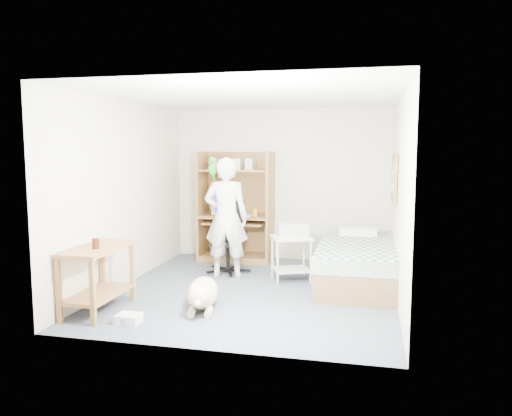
% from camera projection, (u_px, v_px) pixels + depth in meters
% --- Properties ---
extents(floor, '(4.00, 4.00, 0.00)m').
position_uv_depth(floor, '(254.00, 291.00, 6.54)').
color(floor, '#414C59').
rests_on(floor, ground).
extents(wall_back, '(3.60, 0.02, 2.50)m').
position_uv_depth(wall_back, '(281.00, 185.00, 8.33)').
color(wall_back, beige).
rests_on(wall_back, floor).
extents(wall_right, '(0.02, 4.00, 2.50)m').
position_uv_depth(wall_right, '(400.00, 199.00, 6.00)').
color(wall_right, beige).
rests_on(wall_right, floor).
extents(wall_left, '(0.02, 4.00, 2.50)m').
position_uv_depth(wall_left, '(126.00, 193.00, 6.79)').
color(wall_left, beige).
rests_on(wall_left, floor).
extents(ceiling, '(3.60, 4.00, 0.02)m').
position_uv_depth(ceiling, '(254.00, 97.00, 6.25)').
color(ceiling, white).
rests_on(ceiling, wall_back).
extents(computer_hutch, '(1.20, 0.63, 1.80)m').
position_uv_depth(computer_hutch, '(237.00, 211.00, 8.28)').
color(computer_hutch, brown).
rests_on(computer_hutch, floor).
extents(bed, '(1.02, 2.02, 0.66)m').
position_uv_depth(bed, '(357.00, 264.00, 6.82)').
color(bed, brown).
rests_on(bed, floor).
extents(side_desk, '(0.50, 1.00, 0.75)m').
position_uv_depth(side_desk, '(98.00, 269.00, 5.66)').
color(side_desk, brown).
rests_on(side_desk, floor).
extents(corkboard, '(0.04, 0.94, 0.66)m').
position_uv_depth(corkboard, '(394.00, 178.00, 6.85)').
color(corkboard, '#9B6D45').
rests_on(corkboard, wall_right).
extents(office_chair, '(0.59, 0.59, 1.04)m').
position_uv_depth(office_chair, '(229.00, 247.00, 7.53)').
color(office_chair, black).
rests_on(office_chair, floor).
extents(person, '(0.67, 0.47, 1.74)m').
position_uv_depth(person, '(226.00, 218.00, 7.16)').
color(person, silver).
rests_on(person, floor).
extents(parrot, '(0.13, 0.22, 0.35)m').
position_uv_depth(parrot, '(213.00, 167.00, 7.13)').
color(parrot, '#1B8313').
rests_on(parrot, person).
extents(dog, '(0.51, 1.10, 0.42)m').
position_uv_depth(dog, '(202.00, 293.00, 5.80)').
color(dog, beige).
rests_on(dog, floor).
extents(printer_cart, '(0.65, 0.59, 0.64)m').
position_uv_depth(printer_cart, '(291.00, 251.00, 6.99)').
color(printer_cart, silver).
rests_on(printer_cart, floor).
extents(printer, '(0.51, 0.46, 0.18)m').
position_uv_depth(printer, '(291.00, 230.00, 6.96)').
color(printer, '#A8A7A3').
rests_on(printer, printer_cart).
extents(crt_monitor, '(0.44, 0.47, 0.41)m').
position_uv_depth(crt_monitor, '(228.00, 202.00, 8.31)').
color(crt_monitor, beige).
rests_on(crt_monitor, computer_hutch).
extents(keyboard, '(0.45, 0.16, 0.03)m').
position_uv_depth(keyboard, '(231.00, 221.00, 8.16)').
color(keyboard, beige).
rests_on(keyboard, computer_hutch).
extents(pencil_cup, '(0.08, 0.08, 0.12)m').
position_uv_depth(pencil_cup, '(255.00, 212.00, 8.12)').
color(pencil_cup, gold).
rests_on(pencil_cup, computer_hutch).
extents(drink_glass, '(0.08, 0.08, 0.12)m').
position_uv_depth(drink_glass, '(96.00, 243.00, 5.51)').
color(drink_glass, '#3F140A').
rests_on(drink_glass, side_desk).
extents(floor_box_a, '(0.25, 0.20, 0.10)m').
position_uv_depth(floor_box_a, '(129.00, 319.00, 5.31)').
color(floor_box_a, silver).
rests_on(floor_box_a, floor).
extents(floor_box_b, '(0.21, 0.24, 0.08)m').
position_uv_depth(floor_box_b, '(124.00, 319.00, 5.34)').
color(floor_box_b, '#B1B1AC').
rests_on(floor_box_b, floor).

